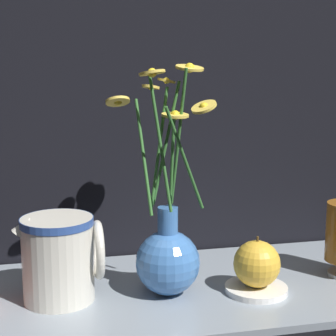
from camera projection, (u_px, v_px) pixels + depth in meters
name	position (u px, v px, depth m)	size (l,w,h in m)	color
ground_plane	(169.00, 294.00, 0.95)	(6.00, 6.00, 0.00)	black
shelf	(169.00, 291.00, 0.95)	(0.79, 0.35, 0.01)	gray
vase_with_flowers	(168.00, 251.00, 0.91)	(0.17, 0.15, 0.37)	#3F72B7
ceramic_pitcher	(60.00, 255.00, 0.89)	(0.14, 0.12, 0.15)	beige
saucer_plate	(256.00, 289.00, 0.93)	(0.10, 0.10, 0.01)	white
orange_fruit	(257.00, 264.00, 0.92)	(0.08, 0.08, 0.09)	gold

